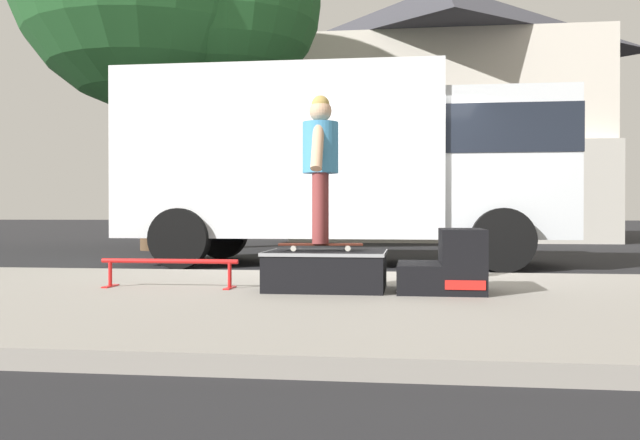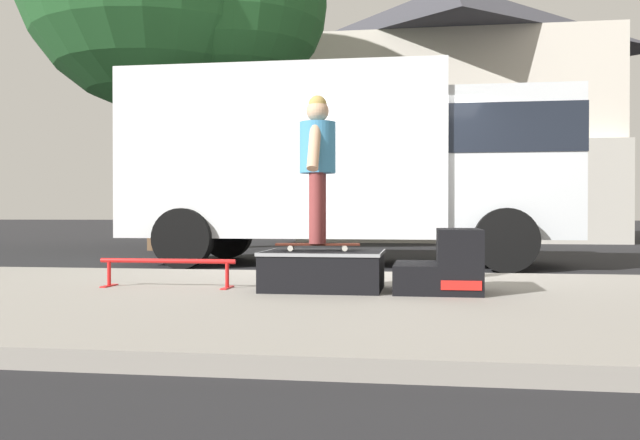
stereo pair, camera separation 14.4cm
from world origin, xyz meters
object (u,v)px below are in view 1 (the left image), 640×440
(kicker_ramp, at_px, (448,265))
(grind_rail, at_px, (169,266))
(skate_box, at_px, (326,269))
(skateboard, at_px, (321,245))
(box_truck, at_px, (345,159))
(skater_kid, at_px, (321,157))

(kicker_ramp, bearing_deg, grind_rail, -179.61)
(skate_box, relative_size, skateboard, 1.37)
(skate_box, distance_m, grind_rail, 1.50)
(grind_rail, xyz_separation_m, box_truck, (1.23, 4.77, 1.38))
(kicker_ramp, bearing_deg, skateboard, 177.91)
(skate_box, relative_size, kicker_ramp, 1.31)
(kicker_ramp, bearing_deg, skater_kid, 177.91)
(skate_box, xyz_separation_m, box_truck, (-0.27, 4.75, 1.39))
(grind_rail, xyz_separation_m, skater_kid, (1.44, 0.06, 1.03))
(skater_kid, height_order, box_truck, box_truck)
(skate_box, height_order, skateboard, skateboard)
(skater_kid, bearing_deg, grind_rail, -177.60)
(skate_box, xyz_separation_m, skateboard, (-0.06, 0.04, 0.22))
(skate_box, height_order, skater_kid, skater_kid)
(kicker_ramp, xyz_separation_m, grind_rail, (-2.61, -0.02, -0.03))
(kicker_ramp, xyz_separation_m, skateboard, (-1.17, 0.04, 0.18))
(skate_box, height_order, kicker_ramp, kicker_ramp)
(grind_rail, bearing_deg, box_truck, 75.51)
(kicker_ramp, xyz_separation_m, box_truck, (-1.38, 4.75, 1.35))
(skate_box, height_order, box_truck, box_truck)
(grind_rail, bearing_deg, skate_box, 0.69)
(skate_box, relative_size, grind_rail, 0.82)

